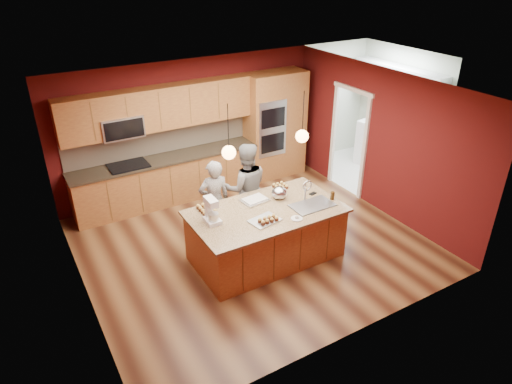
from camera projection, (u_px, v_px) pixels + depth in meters
floor at (252, 243)px, 7.91m from camera, size 5.50×5.50×0.00m
ceiling at (251, 89)px, 6.65m from camera, size 5.50×5.50×0.00m
wall_back at (190, 127)px, 9.18m from camera, size 5.50×0.00×5.50m
wall_front at (357, 252)px, 5.37m from camera, size 5.50×0.00×5.50m
wall_left at (72, 218)px, 6.04m from camera, size 0.00×5.00×5.00m
wall_right at (379, 141)px, 8.51m from camera, size 0.00×5.00×5.00m
cabinet_run at (164, 155)px, 8.86m from camera, size 3.74×0.64×2.30m
oven_column at (275, 125)px, 9.87m from camera, size 1.30×0.62×2.30m
doorway_trim at (348, 143)px, 9.25m from camera, size 0.08×1.11×2.20m
laundry_room at (398, 84)px, 9.86m from camera, size 2.60×2.70×2.70m
pendant_left at (229, 152)px, 6.35m from camera, size 0.20×0.20×0.80m
pendant_right at (302, 136)px, 6.91m from camera, size 0.20×0.20×0.80m
island at (267, 233)px, 7.36m from camera, size 2.41×1.35×1.27m
person_left at (214, 201)px, 7.72m from camera, size 0.58×0.42×1.48m
person_right at (246, 188)px, 7.95m from camera, size 0.96×0.85×1.65m
stand_mixer at (212, 212)px, 6.76m from camera, size 0.21×0.29×0.40m
sheet_cake at (255, 200)px, 7.40m from camera, size 0.45×0.35×0.05m
cooling_rack at (265, 220)px, 6.86m from camera, size 0.49×0.39×0.02m
mixing_bowl at (279, 193)px, 7.45m from camera, size 0.26×0.26×0.22m
plate at (297, 219)px, 6.91m from camera, size 0.18×0.18×0.01m
tumbler at (332, 196)px, 7.44m from camera, size 0.07×0.07×0.13m
phone at (313, 194)px, 7.63m from camera, size 0.14×0.10×0.01m
cupcakes_left at (207, 209)px, 7.12m from camera, size 0.25×0.34×0.08m
cupcakes_rack at (268, 219)px, 6.80m from camera, size 0.32×0.16×0.07m
cupcakes_right at (280, 186)px, 7.82m from camera, size 0.23×0.23×0.07m
washer at (397, 152)px, 10.15m from camera, size 0.70×0.72×1.05m
dryer at (375, 143)px, 10.68m from camera, size 0.77×0.78×1.04m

